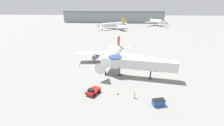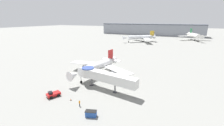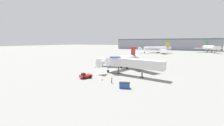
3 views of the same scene
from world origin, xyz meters
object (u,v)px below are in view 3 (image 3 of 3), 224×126
object	(u,v)px
pushback_tug_red	(85,76)
ground_crew_marshaller	(112,80)
traffic_cone_port_wing	(96,67)
background_jet_gold_tail	(156,48)
traffic_cone_apron_front	(102,79)
background_jet_green_tail	(210,48)
jet_bridge	(131,63)
main_airplane	(122,60)
service_container_blue	(125,85)

from	to	relation	value
pushback_tug_red	ground_crew_marshaller	size ratio (longest dim) A/B	2.45
traffic_cone_port_wing	background_jet_gold_tail	distance (m)	98.89
traffic_cone_apron_front	traffic_cone_port_wing	bearing A→B (deg)	131.07
pushback_tug_red	traffic_cone_port_wing	size ratio (longest dim) A/B	5.54
traffic_cone_apron_front	background_jet_green_tail	distance (m)	153.66
jet_bridge	background_jet_gold_tail	xyz separation A→B (m)	(-17.31, 105.81, 0.29)
jet_bridge	traffic_cone_apron_front	size ratio (longest dim) A/B	31.00
pushback_tug_red	background_jet_green_tail	world-z (taller)	background_jet_green_tail
pushback_tug_red	background_jet_gold_tail	bearing A→B (deg)	116.66
traffic_cone_port_wing	main_airplane	bearing A→B (deg)	11.52
service_container_blue	traffic_cone_port_wing	distance (m)	31.58
ground_crew_marshaller	service_container_blue	bearing A→B (deg)	70.67
traffic_cone_apron_front	background_jet_green_tail	size ratio (longest dim) A/B	0.02
main_airplane	background_jet_gold_tail	size ratio (longest dim) A/B	1.01
pushback_tug_red	background_jet_green_tail	xyz separation A→B (m)	(40.81, 150.10, 4.46)
pushback_tug_red	ground_crew_marshaller	world-z (taller)	pushback_tug_red
service_container_blue	traffic_cone_apron_front	size ratio (longest dim) A/B	4.52
jet_bridge	background_jet_gold_tail	size ratio (longest dim) A/B	0.69
pushback_tug_red	traffic_cone_apron_front	size ratio (longest dim) A/B	6.52
traffic_cone_apron_front	background_jet_gold_tail	xyz separation A→B (m)	(-12.51, 115.93, 4.32)
pushback_tug_red	background_jet_green_tail	distance (m)	155.61
traffic_cone_port_wing	jet_bridge	bearing A→B (deg)	-19.62
traffic_cone_port_wing	background_jet_green_tail	size ratio (longest dim) A/B	0.03
main_airplane	jet_bridge	distance (m)	12.32
main_airplane	traffic_cone_apron_front	bearing A→B (deg)	-71.62
jet_bridge	pushback_tug_red	size ratio (longest dim) A/B	4.75
service_container_blue	ground_crew_marshaller	distance (m)	5.45
pushback_tug_red	main_airplane	bearing A→B (deg)	105.19
ground_crew_marshaller	main_airplane	bearing A→B (deg)	-156.33
jet_bridge	pushback_tug_red	distance (m)	15.55
pushback_tug_red	traffic_cone_apron_front	world-z (taller)	pushback_tug_red
main_airplane	jet_bridge	bearing A→B (deg)	-40.79
service_container_blue	background_jet_gold_tail	size ratio (longest dim) A/B	0.10
main_airplane	traffic_cone_port_wing	distance (m)	12.62
main_airplane	ground_crew_marshaller	distance (m)	22.17
traffic_cone_port_wing	ground_crew_marshaller	size ratio (longest dim) A/B	0.44
ground_crew_marshaller	background_jet_gold_tail	bearing A→B (deg)	-166.95
service_container_blue	ground_crew_marshaller	world-z (taller)	ground_crew_marshaller
traffic_cone_apron_front	background_jet_gold_tail	bearing A→B (deg)	96.16
main_airplane	ground_crew_marshaller	world-z (taller)	main_airplane
service_container_blue	background_jet_green_tail	size ratio (longest dim) A/B	0.10
traffic_cone_port_wing	service_container_blue	bearing A→B (deg)	-40.87
ground_crew_marshaller	background_jet_gold_tail	size ratio (longest dim) A/B	0.06
ground_crew_marshaller	traffic_cone_port_wing	bearing A→B (deg)	-129.18
jet_bridge	pushback_tug_red	world-z (taller)	jet_bridge
ground_crew_marshaller	background_jet_green_tail	bearing A→B (deg)	173.48
background_jet_gold_tail	main_airplane	bearing A→B (deg)	-35.88
jet_bridge	service_container_blue	world-z (taller)	jet_bridge
ground_crew_marshaller	background_jet_gold_tail	xyz separation A→B (m)	(-16.47, 117.18, 3.64)
traffic_cone_apron_front	ground_crew_marshaller	world-z (taller)	ground_crew_marshaller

